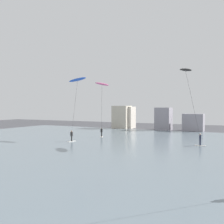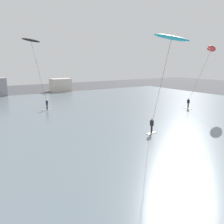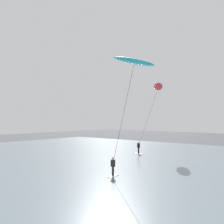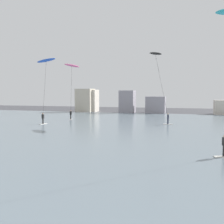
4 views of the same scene
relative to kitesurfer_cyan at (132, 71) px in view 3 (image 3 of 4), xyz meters
The scene contains 2 objects.
kitesurfer_cyan is the anchor object (origin of this frame).
kitesurfer_red 19.23m from the kitesurfer_cyan, 26.39° to the left, with size 5.53×3.22×9.91m.
Camera 3 is at (-10.85, 0.71, 5.32)m, focal length 50.31 mm.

